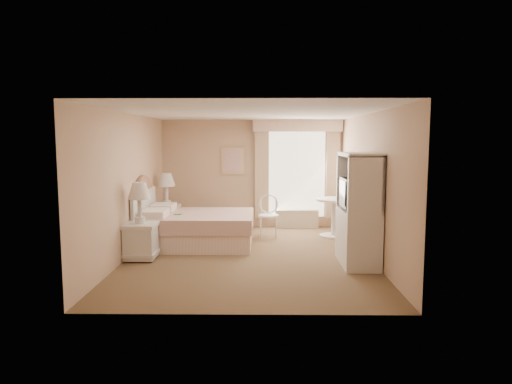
{
  "coord_description": "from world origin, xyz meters",
  "views": [
    {
      "loc": [
        0.23,
        -7.9,
        2.04
      ],
      "look_at": [
        0.13,
        0.3,
        1.1
      ],
      "focal_mm": 32.0,
      "sensor_mm": 36.0,
      "label": 1
    }
  ],
  "objects_px": {
    "cafe_chair": "(268,212)",
    "nightstand_far": "(167,211)",
    "armoire": "(359,219)",
    "round_table": "(333,211)",
    "bed": "(192,227)",
    "nightstand_near": "(140,231)"
  },
  "relations": [
    {
      "from": "bed",
      "to": "nightstand_far",
      "type": "xyz_separation_m",
      "value": [
        -0.72,
        1.1,
        0.14
      ]
    },
    {
      "from": "round_table",
      "to": "cafe_chair",
      "type": "height_order",
      "value": "cafe_chair"
    },
    {
      "from": "nightstand_far",
      "to": "round_table",
      "type": "xyz_separation_m",
      "value": [
        3.59,
        -0.25,
        0.05
      ]
    },
    {
      "from": "cafe_chair",
      "to": "armoire",
      "type": "relative_size",
      "value": 0.48
    },
    {
      "from": "bed",
      "to": "round_table",
      "type": "distance_m",
      "value": 3.0
    },
    {
      "from": "bed",
      "to": "cafe_chair",
      "type": "height_order",
      "value": "bed"
    },
    {
      "from": "round_table",
      "to": "armoire",
      "type": "bearing_deg",
      "value": -88.36
    },
    {
      "from": "bed",
      "to": "nightstand_far",
      "type": "height_order",
      "value": "bed"
    },
    {
      "from": "nightstand_near",
      "to": "armoire",
      "type": "relative_size",
      "value": 0.71
    },
    {
      "from": "armoire",
      "to": "cafe_chair",
      "type": "bearing_deg",
      "value": 122.79
    },
    {
      "from": "nightstand_near",
      "to": "bed",
      "type": "bearing_deg",
      "value": 56.44
    },
    {
      "from": "nightstand_near",
      "to": "nightstand_far",
      "type": "bearing_deg",
      "value": 90.0
    },
    {
      "from": "nightstand_near",
      "to": "round_table",
      "type": "relative_size",
      "value": 1.61
    },
    {
      "from": "round_table",
      "to": "cafe_chair",
      "type": "distance_m",
      "value": 1.38
    },
    {
      "from": "nightstand_far",
      "to": "bed",
      "type": "bearing_deg",
      "value": -56.75
    },
    {
      "from": "nightstand_near",
      "to": "round_table",
      "type": "height_order",
      "value": "nightstand_near"
    },
    {
      "from": "round_table",
      "to": "nightstand_near",
      "type": "bearing_deg",
      "value": -151.73
    },
    {
      "from": "cafe_chair",
      "to": "nightstand_far",
      "type": "bearing_deg",
      "value": 175.93
    },
    {
      "from": "bed",
      "to": "round_table",
      "type": "xyz_separation_m",
      "value": [
        2.87,
        0.84,
        0.19
      ]
    },
    {
      "from": "bed",
      "to": "nightstand_near",
      "type": "bearing_deg",
      "value": -123.56
    },
    {
      "from": "bed",
      "to": "armoire",
      "type": "xyz_separation_m",
      "value": [
        2.93,
        -1.34,
        0.41
      ]
    },
    {
      "from": "nightstand_far",
      "to": "armoire",
      "type": "distance_m",
      "value": 4.4
    }
  ]
}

